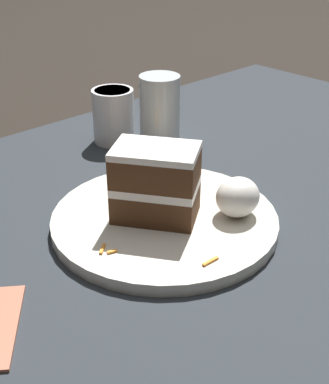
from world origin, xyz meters
TOP-DOWN VIEW (x-y plane):
  - ground_plane at (0.00, 0.00)m, footprint 6.00×6.00m
  - dining_table at (0.00, 0.00)m, footprint 1.39×0.96m
  - plate at (0.05, -0.05)m, footprint 0.30×0.30m
  - cake_slice at (0.05, -0.06)m, footprint 0.12×0.13m
  - cream_dollop at (-0.03, 0.01)m, footprint 0.06×0.06m
  - orange_garnish at (0.01, -0.15)m, footprint 0.07×0.07m
  - carrot_shreds_scatter at (0.07, -0.04)m, footprint 0.18×0.18m
  - drinking_glass at (-0.13, -0.25)m, footprint 0.07×0.07m
  - coffee_mug at (-0.09, -0.33)m, footprint 0.07×0.07m

SIDE VIEW (x-z plane):
  - ground_plane at x=0.00m, z-range 0.00..0.00m
  - dining_table at x=0.00m, z-range 0.00..0.03m
  - plate at x=0.05m, z-range 0.03..0.04m
  - carrot_shreds_scatter at x=0.07m, z-range 0.04..0.05m
  - orange_garnish at x=0.01m, z-range 0.04..0.05m
  - cream_dollop at x=-0.03m, z-range 0.04..0.10m
  - coffee_mug at x=-0.09m, z-range 0.03..0.13m
  - drinking_glass at x=-0.13m, z-range 0.02..0.15m
  - cake_slice at x=0.05m, z-range 0.04..0.14m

